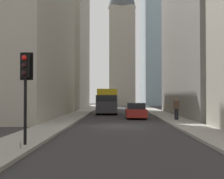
{
  "coord_description": "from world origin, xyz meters",
  "views": [
    {
      "loc": [
        -21.09,
        0.29,
        2.04
      ],
      "look_at": [
        17.05,
        0.92,
        2.84
      ],
      "focal_mm": 50.0,
      "sensor_mm": 36.0,
      "label": 1
    }
  ],
  "objects_px": {
    "traffic_light_foreground": "(25,77)",
    "discarded_bottle": "(20,145)",
    "sedan_red": "(136,111)",
    "pedestrian": "(176,108)",
    "delivery_truck": "(107,101)"
  },
  "relations": [
    {
      "from": "traffic_light_foreground",
      "to": "pedestrian",
      "type": "xyz_separation_m",
      "value": [
        13.18,
        -8.4,
        -1.72
      ]
    },
    {
      "from": "delivery_truck",
      "to": "sedan_red",
      "type": "height_order",
      "value": "delivery_truck"
    },
    {
      "from": "delivery_truck",
      "to": "pedestrian",
      "type": "xyz_separation_m",
      "value": [
        -10.28,
        -5.91,
        -0.37
      ]
    },
    {
      "from": "delivery_truck",
      "to": "traffic_light_foreground",
      "type": "relative_size",
      "value": 1.78
    },
    {
      "from": "sedan_red",
      "to": "discarded_bottle",
      "type": "xyz_separation_m",
      "value": [
        -17.2,
        5.2,
        -0.42
      ]
    },
    {
      "from": "sedan_red",
      "to": "pedestrian",
      "type": "xyz_separation_m",
      "value": [
        -3.12,
        -3.11,
        0.42
      ]
    },
    {
      "from": "traffic_light_foreground",
      "to": "discarded_bottle",
      "type": "relative_size",
      "value": 13.45
    },
    {
      "from": "traffic_light_foreground",
      "to": "discarded_bottle",
      "type": "xyz_separation_m",
      "value": [
        -0.89,
        -0.09,
        -2.55
      ]
    },
    {
      "from": "traffic_light_foreground",
      "to": "pedestrian",
      "type": "height_order",
      "value": "traffic_light_foreground"
    },
    {
      "from": "delivery_truck",
      "to": "sedan_red",
      "type": "xyz_separation_m",
      "value": [
        -7.16,
        -2.8,
        -0.8
      ]
    },
    {
      "from": "pedestrian",
      "to": "discarded_bottle",
      "type": "xyz_separation_m",
      "value": [
        -14.07,
        8.31,
        -0.84
      ]
    },
    {
      "from": "sedan_red",
      "to": "traffic_light_foreground",
      "type": "distance_m",
      "value": 17.27
    },
    {
      "from": "sedan_red",
      "to": "traffic_light_foreground",
      "type": "height_order",
      "value": "traffic_light_foreground"
    },
    {
      "from": "sedan_red",
      "to": "traffic_light_foreground",
      "type": "xyz_separation_m",
      "value": [
        -16.3,
        5.29,
        2.14
      ]
    },
    {
      "from": "sedan_red",
      "to": "pedestrian",
      "type": "relative_size",
      "value": 2.48
    }
  ]
}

